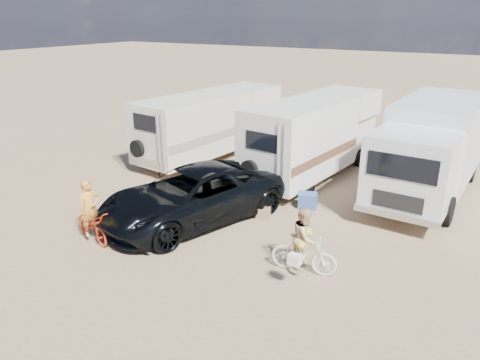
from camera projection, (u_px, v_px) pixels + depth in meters
The scene contains 11 objects.
ground at pixel (229, 251), 12.10m from camera, with size 140.00×140.00×0.00m, color #9D7F5E.
rv_main at pixel (314, 138), 17.38m from camera, with size 2.20×7.07×2.96m, color white, non-canonical shape.
rv_left at pixel (211, 125), 19.72m from camera, with size 2.22×7.35×2.77m, color white, non-canonical shape.
box_truck at pixel (430, 150), 15.42m from camera, with size 2.54×7.45×3.17m, color silver, non-canonical shape.
dark_suv at pixel (192, 196), 13.66m from camera, with size 2.68×5.80×1.61m, color black.
bike_man at pixel (92, 225), 12.58m from camera, with size 0.58×1.66×0.87m, color red.
bike_woman at pixel (304, 254), 10.97m from camera, with size 0.46×1.63×0.98m, color beige.
rider_man at pixel (90, 214), 12.45m from camera, with size 0.58×0.38×1.59m, color orange.
rider_woman at pixel (304, 244), 10.87m from camera, with size 0.74×0.58×1.52m, color tan.
cooler at pixel (308, 200), 14.76m from camera, with size 0.61×0.44×0.49m, color #2D4A89.
crate at pixel (263, 212), 14.07m from camera, with size 0.41×0.41×0.33m, color #88674E.
Camera 1 is at (5.73, -9.05, 5.95)m, focal length 34.07 mm.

